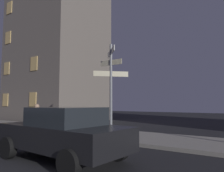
{
  "coord_description": "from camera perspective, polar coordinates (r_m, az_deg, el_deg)",
  "views": [
    {
      "loc": [
        4.23,
        -1.36,
        1.6
      ],
      "look_at": [
        -1.38,
        6.83,
        2.45
      ],
      "focal_mm": 33.96,
      "sensor_mm": 36.0,
      "label": 1
    }
  ],
  "objects": [
    {
      "name": "car_far_trailing",
      "position": [
        6.45,
        -12.97,
        -12.04
      ],
      "size": [
        4.29,
        2.22,
        1.51
      ],
      "color": "black",
      "rests_on": "ground_plane"
    },
    {
      "name": "sidewalk_kerb",
      "position": [
        9.9,
        8.93,
        -13.75
      ],
      "size": [
        40.0,
        3.16,
        0.14
      ],
      "primitive_type": "cube",
      "color": "gray",
      "rests_on": "ground_plane"
    },
    {
      "name": "cyclist",
      "position": [
        10.11,
        -19.84,
        -9.46
      ],
      "size": [
        1.82,
        0.37,
        1.61
      ],
      "color": "black",
      "rests_on": "ground_plane"
    },
    {
      "name": "building_left_block",
      "position": [
        23.19,
        -14.29,
        14.05
      ],
      "size": [
        8.5,
        6.99,
        18.14
      ],
      "color": "slate",
      "rests_on": "ground_plane"
    },
    {
      "name": "signpost",
      "position": [
        9.48,
        -0.28,
        1.43
      ],
      "size": [
        1.15,
        1.15,
        4.17
      ],
      "color": "gray",
      "rests_on": "sidewalk_kerb"
    }
  ]
}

